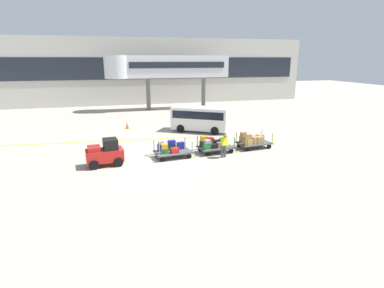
{
  "coord_description": "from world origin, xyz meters",
  "views": [
    {
      "loc": [
        -2.52,
        -17.88,
        6.1
      ],
      "look_at": [
        2.4,
        0.37,
        0.88
      ],
      "focal_mm": 29.05,
      "sensor_mm": 36.0,
      "label": 1
    }
  ],
  "objects_px": {
    "baggage_tug": "(105,153)",
    "safety_cone_near": "(127,126)",
    "baggage_handler": "(224,144)",
    "baggage_cart_tail": "(253,140)",
    "baggage_cart_middle": "(213,145)",
    "baggage_cart_lead": "(171,149)",
    "shuttle_van": "(200,117)"
  },
  "relations": [
    {
      "from": "baggage_cart_middle",
      "to": "safety_cone_near",
      "type": "relative_size",
      "value": 5.57
    },
    {
      "from": "safety_cone_near",
      "to": "baggage_tug",
      "type": "bearing_deg",
      "value": -100.84
    },
    {
      "from": "baggage_cart_middle",
      "to": "baggage_handler",
      "type": "bearing_deg",
      "value": -77.53
    },
    {
      "from": "baggage_cart_middle",
      "to": "baggage_cart_tail",
      "type": "distance_m",
      "value": 3.03
    },
    {
      "from": "baggage_tug",
      "to": "safety_cone_near",
      "type": "bearing_deg",
      "value": 79.16
    },
    {
      "from": "baggage_cart_middle",
      "to": "baggage_handler",
      "type": "height_order",
      "value": "baggage_handler"
    },
    {
      "from": "baggage_tug",
      "to": "baggage_cart_middle",
      "type": "height_order",
      "value": "baggage_tug"
    },
    {
      "from": "baggage_handler",
      "to": "baggage_tug",
      "type": "bearing_deg",
      "value": 176.77
    },
    {
      "from": "baggage_cart_tail",
      "to": "shuttle_van",
      "type": "relative_size",
      "value": 0.6
    },
    {
      "from": "baggage_tug",
      "to": "baggage_cart_middle",
      "type": "bearing_deg",
      "value": 6.96
    },
    {
      "from": "baggage_cart_middle",
      "to": "baggage_tug",
      "type": "bearing_deg",
      "value": -173.04
    },
    {
      "from": "baggage_tug",
      "to": "baggage_handler",
      "type": "relative_size",
      "value": 1.41
    },
    {
      "from": "baggage_handler",
      "to": "shuttle_van",
      "type": "distance_m",
      "value": 7.56
    },
    {
      "from": "baggage_cart_tail",
      "to": "baggage_cart_middle",
      "type": "bearing_deg",
      "value": -174.48
    },
    {
      "from": "baggage_tug",
      "to": "baggage_cart_middle",
      "type": "relative_size",
      "value": 0.72
    },
    {
      "from": "baggage_tug",
      "to": "baggage_cart_lead",
      "type": "height_order",
      "value": "baggage_tug"
    },
    {
      "from": "baggage_cart_lead",
      "to": "baggage_cart_middle",
      "type": "relative_size",
      "value": 1.0
    },
    {
      "from": "baggage_tug",
      "to": "baggage_handler",
      "type": "height_order",
      "value": "baggage_tug"
    },
    {
      "from": "shuttle_van",
      "to": "safety_cone_near",
      "type": "xyz_separation_m",
      "value": [
        -6.05,
        2.69,
        -0.96
      ]
    },
    {
      "from": "baggage_cart_middle",
      "to": "baggage_handler",
      "type": "distance_m",
      "value": 1.33
    },
    {
      "from": "baggage_tug",
      "to": "safety_cone_near",
      "type": "xyz_separation_m",
      "value": [
        1.88,
        9.8,
        -0.48
      ]
    },
    {
      "from": "baggage_cart_tail",
      "to": "shuttle_van",
      "type": "xyz_separation_m",
      "value": [
        -2.07,
        5.97,
        0.68
      ]
    },
    {
      "from": "baggage_cart_middle",
      "to": "shuttle_van",
      "type": "relative_size",
      "value": 0.6
    },
    {
      "from": "baggage_tug",
      "to": "shuttle_van",
      "type": "height_order",
      "value": "shuttle_van"
    },
    {
      "from": "baggage_cart_lead",
      "to": "baggage_cart_middle",
      "type": "distance_m",
      "value": 2.97
    },
    {
      "from": "baggage_cart_middle",
      "to": "baggage_cart_tail",
      "type": "height_order",
      "value": "baggage_cart_tail"
    },
    {
      "from": "baggage_tug",
      "to": "safety_cone_near",
      "type": "distance_m",
      "value": 9.99
    },
    {
      "from": "baggage_handler",
      "to": "baggage_cart_tail",
      "type": "bearing_deg",
      "value": 29.54
    },
    {
      "from": "baggage_cart_middle",
      "to": "safety_cone_near",
      "type": "xyz_separation_m",
      "value": [
        -5.1,
        8.95,
        -0.27
      ]
    },
    {
      "from": "baggage_cart_middle",
      "to": "baggage_cart_tail",
      "type": "xyz_separation_m",
      "value": [
        3.02,
        0.29,
        0.02
      ]
    },
    {
      "from": "baggage_handler",
      "to": "shuttle_van",
      "type": "relative_size",
      "value": 0.31
    },
    {
      "from": "baggage_cart_tail",
      "to": "shuttle_van",
      "type": "distance_m",
      "value": 6.35
    }
  ]
}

